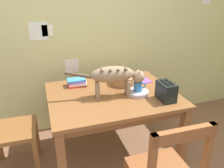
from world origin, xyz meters
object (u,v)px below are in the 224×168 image
object	(u,v)px
magazine	(137,81)
toaster	(166,91)
coffee_mug	(138,86)
saucer_bowl	(138,93)
book_stack	(77,82)
cat	(116,76)
wicker_basket	(124,79)
dining_table	(112,101)
wooden_chair_far	(8,129)

from	to	relation	value
magazine	toaster	size ratio (longest dim) A/B	1.42
toaster	coffee_mug	bearing A→B (deg)	136.07
saucer_bowl	book_stack	xyz separation A→B (m)	(-0.52, 0.39, 0.02)
cat	magazine	xyz separation A→B (m)	(0.35, 0.27, -0.21)
magazine	wicker_basket	size ratio (longest dim) A/B	1.08
saucer_bowl	magazine	world-z (taller)	saucer_bowl
dining_table	magazine	bearing A→B (deg)	29.66
wicker_basket	toaster	xyz separation A→B (m)	(0.22, -0.47, 0.04)
toaster	saucer_bowl	bearing A→B (deg)	136.68
saucer_bowl	coffee_mug	distance (m)	0.07
wooden_chair_far	cat	bearing A→B (deg)	83.09
cat	coffee_mug	distance (m)	0.25
saucer_bowl	magazine	bearing A→B (deg)	66.22
magazine	book_stack	distance (m)	0.66
saucer_bowl	toaster	bearing A→B (deg)	-43.32
cat	wooden_chair_far	world-z (taller)	cat
cat	dining_table	bearing A→B (deg)	-157.61
dining_table	cat	size ratio (longest dim) A/B	1.67
magazine	toaster	xyz separation A→B (m)	(0.06, -0.49, 0.08)
dining_table	saucer_bowl	distance (m)	0.27
dining_table	cat	distance (m)	0.30
dining_table	coffee_mug	bearing A→B (deg)	-22.26
dining_table	magazine	xyz separation A→B (m)	(0.36, 0.21, 0.09)
coffee_mug	toaster	distance (m)	0.27
book_stack	dining_table	bearing A→B (deg)	-45.57
wicker_basket	dining_table	bearing A→B (deg)	-136.14
coffee_mug	magazine	distance (m)	0.34
wicker_basket	wooden_chair_far	distance (m)	1.24
toaster	cat	bearing A→B (deg)	152.11
saucer_bowl	toaster	distance (m)	0.28
coffee_mug	wooden_chair_far	size ratio (longest dim) A/B	0.13
coffee_mug	toaster	xyz separation A→B (m)	(0.19, -0.19, 0.00)
dining_table	coffee_mug	distance (m)	0.30
saucer_bowl	magazine	xyz separation A→B (m)	(0.13, 0.30, -0.02)
dining_table	coffee_mug	xyz separation A→B (m)	(0.23, -0.10, 0.17)
book_stack	wicker_basket	xyz separation A→B (m)	(0.49, -0.10, 0.01)
coffee_mug	book_stack	world-z (taller)	coffee_mug
dining_table	wooden_chair_far	world-z (taller)	wooden_chair_far
magazine	wooden_chair_far	xyz separation A→B (m)	(-1.36, -0.13, -0.26)
wooden_chair_far	magazine	bearing A→B (deg)	96.46
dining_table	wicker_basket	bearing A→B (deg)	43.86
magazine	book_stack	bearing A→B (deg)	168.31
dining_table	wicker_basket	xyz separation A→B (m)	(0.20, 0.19, 0.13)
wicker_basket	coffee_mug	bearing A→B (deg)	-83.66
book_stack	wicker_basket	size ratio (longest dim) A/B	0.79
coffee_mug	toaster	size ratio (longest dim) A/B	0.61
cat	toaster	world-z (taller)	cat
saucer_bowl	book_stack	world-z (taller)	book_stack
wicker_basket	wooden_chair_far	size ratio (longest dim) A/B	0.28
wooden_chair_far	saucer_bowl	bearing A→B (deg)	82.98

